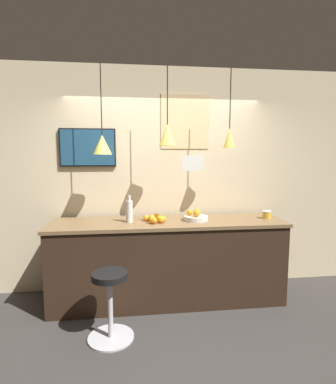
% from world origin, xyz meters
% --- Properties ---
extents(ground_plane, '(14.00, 14.00, 0.00)m').
position_xyz_m(ground_plane, '(0.00, 0.00, 0.00)').
color(ground_plane, '#33302D').
extents(back_wall, '(8.00, 0.06, 2.90)m').
position_xyz_m(back_wall, '(0.00, 1.24, 1.45)').
color(back_wall, beige).
rests_on(back_wall, ground_plane).
extents(service_counter, '(2.78, 0.71, 0.99)m').
position_xyz_m(service_counter, '(0.00, 0.78, 0.50)').
color(service_counter, black).
rests_on(service_counter, ground_plane).
extents(bar_stool, '(0.45, 0.45, 0.67)m').
position_xyz_m(bar_stool, '(-0.65, 0.07, 0.41)').
color(bar_stool, '#B7B7BC').
rests_on(bar_stool, ground_plane).
extents(fruit_bowl, '(0.29, 0.29, 0.14)m').
position_xyz_m(fruit_bowl, '(0.33, 0.77, 1.04)').
color(fruit_bowl, beige).
rests_on(fruit_bowl, service_counter).
extents(orange_pile, '(0.26, 0.30, 0.08)m').
position_xyz_m(orange_pile, '(-0.15, 0.76, 1.03)').
color(orange_pile, orange).
rests_on(orange_pile, service_counter).
extents(juice_bottle, '(0.08, 0.08, 0.32)m').
position_xyz_m(juice_bottle, '(-0.46, 0.77, 1.13)').
color(juice_bottle, silver).
rests_on(juice_bottle, service_counter).
extents(spread_jar, '(0.10, 0.10, 0.10)m').
position_xyz_m(spread_jar, '(1.23, 0.77, 1.04)').
color(spread_jar, gold).
rests_on(spread_jar, service_counter).
extents(pendant_lamp_left, '(0.21, 0.21, 1.02)m').
position_xyz_m(pendant_lamp_left, '(-0.75, 0.84, 1.90)').
color(pendant_lamp_left, black).
extents(pendant_lamp_middle, '(0.20, 0.20, 0.91)m').
position_xyz_m(pendant_lamp_middle, '(0.00, 0.84, 2.01)').
color(pendant_lamp_middle, black).
extents(pendant_lamp_right, '(0.14, 0.14, 0.94)m').
position_xyz_m(pendant_lamp_right, '(0.75, 0.84, 1.99)').
color(pendant_lamp_right, black).
extents(mounted_tv, '(0.69, 0.04, 0.47)m').
position_xyz_m(mounted_tv, '(-0.97, 1.19, 1.87)').
color(mounted_tv, black).
extents(hanging_menu_board, '(0.24, 0.01, 0.17)m').
position_xyz_m(hanging_menu_board, '(0.24, 0.50, 1.69)').
color(hanging_menu_board, white).
extents(wall_poster, '(0.63, 0.01, 0.70)m').
position_xyz_m(wall_poster, '(0.28, 1.21, 2.21)').
color(wall_poster, '#DBBC84').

